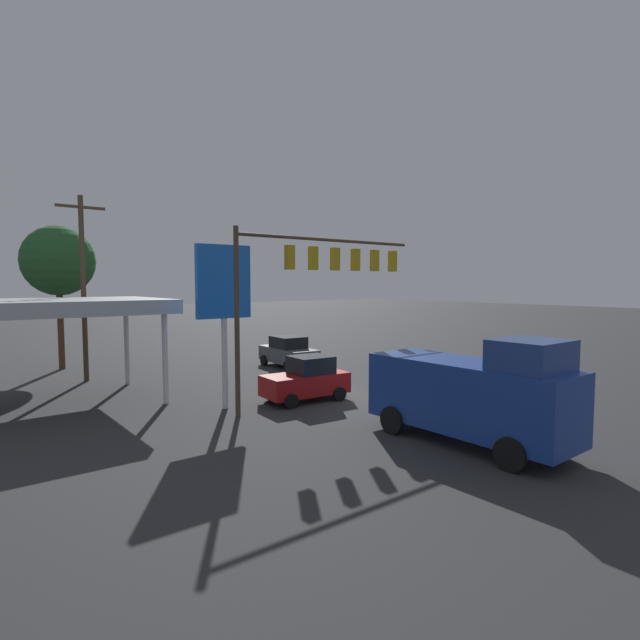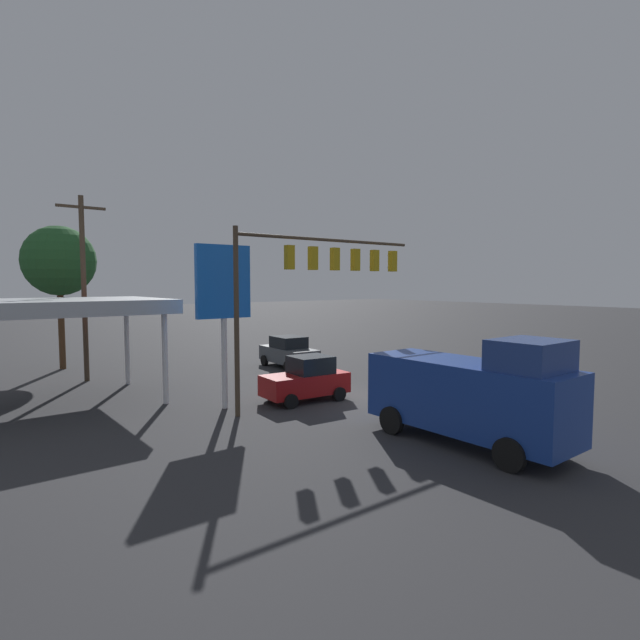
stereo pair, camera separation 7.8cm
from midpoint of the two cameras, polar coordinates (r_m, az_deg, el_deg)
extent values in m
plane|color=#2D2D30|center=(23.20, 2.99, -8.71)|extent=(200.00, 200.00, 0.00)
cylinder|color=#473828|center=(19.51, -9.59, -0.26)|extent=(0.20, 0.20, 7.38)
cylinder|color=#473828|center=(22.17, 1.16, 9.11)|extent=(9.39, 0.14, 0.14)
cube|color=#B79314|center=(20.79, -3.59, 7.16)|extent=(0.36, 0.28, 1.00)
sphere|color=#360505|center=(20.95, -3.88, 7.96)|extent=(0.22, 0.22, 0.22)
sphere|color=yellow|center=(20.94, -3.88, 7.14)|extent=(0.22, 0.22, 0.22)
sphere|color=black|center=(20.92, -3.88, 6.32)|extent=(0.22, 0.22, 0.22)
cube|color=#B79314|center=(21.50, -0.89, 7.07)|extent=(0.36, 0.28, 1.00)
sphere|color=#360505|center=(21.67, -1.19, 7.85)|extent=(0.22, 0.22, 0.22)
sphere|color=yellow|center=(21.65, -1.19, 7.05)|extent=(0.22, 0.22, 0.22)
sphere|color=black|center=(21.64, -1.19, 6.26)|extent=(0.22, 0.22, 0.22)
cube|color=#B79314|center=(22.26, 1.63, 6.98)|extent=(0.36, 0.28, 1.00)
sphere|color=#360505|center=(22.42, 1.33, 7.72)|extent=(0.22, 0.22, 0.22)
sphere|color=yellow|center=(22.40, 1.33, 6.96)|extent=(0.22, 0.22, 0.22)
sphere|color=black|center=(22.39, 1.32, 6.19)|extent=(0.22, 0.22, 0.22)
cube|color=#B79314|center=(23.06, 3.98, 6.87)|extent=(0.36, 0.28, 1.00)
sphere|color=#360505|center=(23.21, 3.67, 7.60)|extent=(0.22, 0.22, 0.22)
sphere|color=yellow|center=(23.20, 3.67, 6.86)|extent=(0.22, 0.22, 0.22)
sphere|color=black|center=(23.19, 3.67, 6.12)|extent=(0.22, 0.22, 0.22)
cube|color=#B79314|center=(23.90, 6.16, 6.77)|extent=(0.36, 0.28, 1.00)
sphere|color=#360505|center=(24.04, 5.86, 7.47)|extent=(0.22, 0.22, 0.22)
sphere|color=yellow|center=(24.03, 5.86, 6.76)|extent=(0.22, 0.22, 0.22)
sphere|color=black|center=(24.02, 5.85, 6.04)|extent=(0.22, 0.22, 0.22)
cube|color=#B79314|center=(24.76, 8.20, 6.66)|extent=(0.36, 0.28, 1.00)
sphere|color=#360505|center=(24.91, 7.90, 7.34)|extent=(0.22, 0.22, 0.22)
sphere|color=yellow|center=(24.89, 7.89, 6.65)|extent=(0.22, 0.22, 0.22)
sphere|color=black|center=(24.88, 7.88, 5.96)|extent=(0.22, 0.22, 0.22)
cylinder|color=#473828|center=(28.99, -25.49, 3.17)|extent=(0.26, 0.26, 9.73)
cube|color=#473828|center=(29.25, -25.76, 11.56)|extent=(2.40, 0.14, 0.14)
cube|color=#B2B7BC|center=(23.77, -28.94, 1.32)|extent=(9.29, 6.47, 0.60)
cube|color=red|center=(26.99, -30.06, 1.57)|extent=(9.29, 0.06, 0.36)
cylinder|color=silver|center=(27.43, -21.29, -2.84)|extent=(0.24, 0.24, 3.91)
cylinder|color=silver|center=(22.48, -17.37, -4.25)|extent=(0.24, 0.24, 3.91)
cylinder|color=silver|center=(20.88, -11.00, -0.84)|extent=(0.24, 0.24, 6.76)
cube|color=blue|center=(20.80, -11.08, 4.32)|extent=(2.38, 0.24, 3.00)
cube|color=black|center=(20.92, -11.24, 4.32)|extent=(1.67, 0.04, 1.05)
cube|color=navy|center=(16.97, 16.41, -8.26)|extent=(2.35, 6.82, 2.20)
cube|color=navy|center=(15.61, 22.87, -3.73)|extent=(2.13, 1.82, 0.90)
cylinder|color=black|center=(17.13, 24.85, -12.16)|extent=(0.23, 0.96, 0.96)
cylinder|color=black|center=(15.15, 20.77, -14.20)|extent=(0.23, 0.96, 0.96)
cylinder|color=black|center=(19.41, 12.93, -9.94)|extent=(0.23, 0.96, 0.96)
cylinder|color=black|center=(17.70, 8.12, -11.28)|extent=(0.23, 0.96, 0.96)
cube|color=#474C51|center=(30.83, -3.72, -4.00)|extent=(2.06, 4.50, 0.90)
cube|color=black|center=(30.72, -3.72, -2.53)|extent=(1.77, 2.10, 0.70)
cylinder|color=black|center=(30.19, -0.81, -5.03)|extent=(0.26, 0.67, 0.66)
cylinder|color=black|center=(29.22, -3.81, -5.35)|extent=(0.26, 0.67, 0.66)
cylinder|color=black|center=(32.58, -3.62, -4.36)|extent=(0.26, 0.67, 0.66)
cylinder|color=black|center=(31.68, -6.48, -4.62)|extent=(0.26, 0.67, 0.66)
cube|color=maroon|center=(22.20, -1.81, -7.30)|extent=(3.92, 1.99, 0.90)
cube|color=black|center=(22.20, -1.15, -5.11)|extent=(1.82, 1.69, 0.76)
cylinder|color=black|center=(20.95, -3.44, -9.27)|extent=(0.64, 0.27, 0.62)
cylinder|color=black|center=(22.43, -5.70, -8.37)|extent=(0.64, 0.27, 0.62)
cylinder|color=black|center=(22.26, 2.12, -8.45)|extent=(0.64, 0.27, 0.62)
cylinder|color=black|center=(23.66, -0.36, -7.68)|extent=(0.64, 0.27, 0.62)
cylinder|color=#4C331E|center=(33.87, -27.57, -0.75)|extent=(0.36, 0.36, 5.07)
sphere|color=#235628|center=(33.79, -27.80, 6.02)|extent=(4.17, 4.17, 4.17)
camera|label=1|loc=(0.04, -90.09, -0.01)|focal=28.00mm
camera|label=2|loc=(0.04, 89.91, 0.01)|focal=28.00mm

